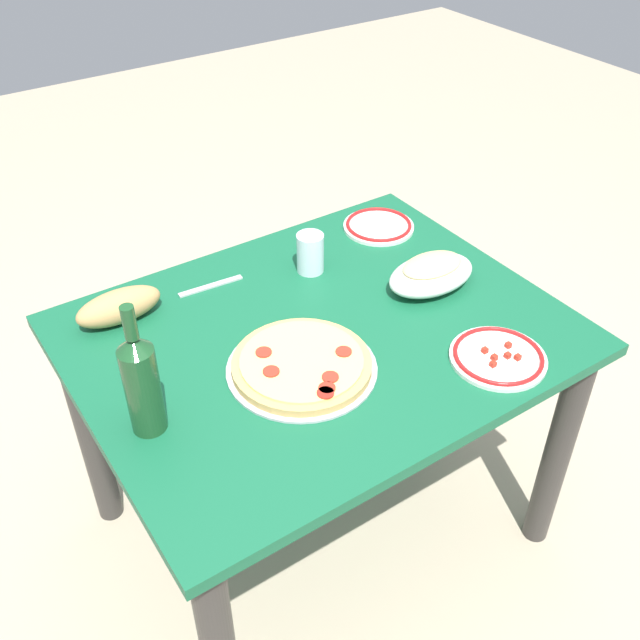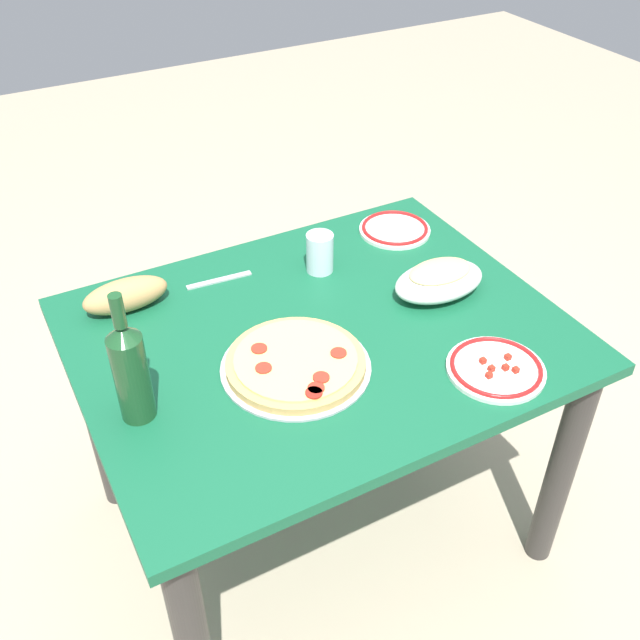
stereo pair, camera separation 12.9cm
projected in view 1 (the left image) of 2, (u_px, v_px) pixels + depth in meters
The scene contains 10 objects.
ground_plane at pixel (320, 521), 2.14m from camera, with size 8.00×8.00×0.00m, color tan.
dining_table at pixel (320, 371), 1.78m from camera, with size 1.11×0.88×0.72m.
pepperoni_pizza at pixel (302, 365), 1.58m from camera, with size 0.33×0.33×0.03m.
baked_pasta_dish at pixel (431, 273), 1.81m from camera, with size 0.24×0.15×0.08m.
wine_bottle at pixel (141, 382), 1.38m from camera, with size 0.07×0.07×0.30m.
water_glass at pixel (310, 253), 1.87m from camera, with size 0.07×0.07×0.11m, color silver.
side_plate_near at pixel (498, 357), 1.61m from camera, with size 0.22×0.22×0.02m.
side_plate_far at pixel (379, 226), 2.06m from camera, with size 0.20×0.20×0.02m.
bread_loaf at pixel (119, 306), 1.71m from camera, with size 0.21×0.09×0.08m, color tan.
fork_left at pixel (211, 286), 1.84m from camera, with size 0.17×0.02×0.01m, color #B7B7BC.
Camera 1 is at (-0.74, -1.10, 1.78)m, focal length 40.88 mm.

